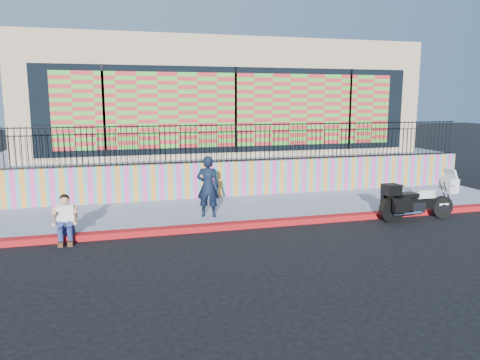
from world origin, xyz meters
name	(u,v)px	position (x,y,z in m)	size (l,w,h in m)	color
ground	(278,225)	(0.00, 0.00, 0.00)	(90.00, 90.00, 0.00)	black
red_curb	(278,222)	(0.00, 0.00, 0.07)	(16.00, 0.30, 0.15)	#B00C1E
sidewalk	(258,208)	(0.00, 1.65, 0.07)	(16.00, 3.00, 0.15)	gray
mural_wall	(243,178)	(0.00, 3.25, 0.70)	(16.00, 0.20, 1.10)	#EE3E97
metal_fence	(243,143)	(0.00, 3.25, 1.85)	(15.80, 0.04, 1.20)	black
elevated_platform	(210,161)	(0.00, 8.35, 0.62)	(16.00, 10.00, 1.25)	gray
storefront_building	(210,98)	(0.00, 8.13, 3.25)	(14.00, 8.06, 4.00)	tan
police_motorcycle	(417,199)	(3.75, -0.51, 0.57)	(2.18, 0.72, 1.35)	black
police_officer	(208,186)	(-1.65, 0.79, 0.96)	(0.59, 0.39, 1.61)	black
seated_man	(65,223)	(-5.12, -0.09, 0.45)	(0.54, 0.71, 1.06)	navy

